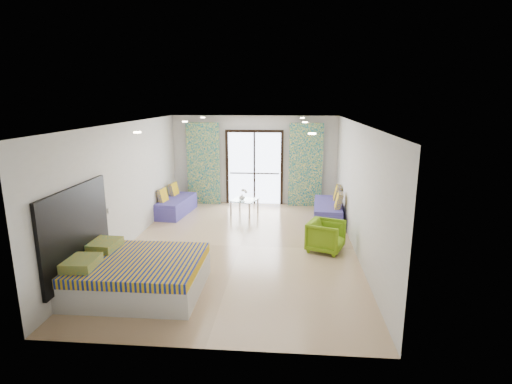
# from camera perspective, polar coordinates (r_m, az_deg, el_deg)

# --- Properties ---
(floor) EXTENTS (5.00, 7.50, 0.01)m
(floor) POSITION_cam_1_polar(r_m,az_deg,el_deg) (8.96, -2.30, -7.72)
(floor) COLOR tan
(floor) RESTS_ON ground
(ceiling) EXTENTS (5.00, 7.50, 0.01)m
(ceiling) POSITION_cam_1_polar(r_m,az_deg,el_deg) (8.38, -2.47, 9.79)
(ceiling) COLOR silver
(ceiling) RESTS_ON ground
(wall_back) EXTENTS (5.00, 0.01, 2.70)m
(wall_back) POSITION_cam_1_polar(r_m,az_deg,el_deg) (12.24, -0.22, 4.55)
(wall_back) COLOR silver
(wall_back) RESTS_ON ground
(wall_front) EXTENTS (5.00, 0.01, 2.70)m
(wall_front) POSITION_cam_1_polar(r_m,az_deg,el_deg) (5.02, -7.71, -8.58)
(wall_front) COLOR silver
(wall_front) RESTS_ON ground
(wall_left) EXTENTS (0.01, 7.50, 2.70)m
(wall_left) POSITION_cam_1_polar(r_m,az_deg,el_deg) (9.21, -18.01, 0.98)
(wall_left) COLOR silver
(wall_left) RESTS_ON ground
(wall_right) EXTENTS (0.01, 7.50, 2.70)m
(wall_right) POSITION_cam_1_polar(r_m,az_deg,el_deg) (8.63, 14.33, 0.42)
(wall_right) COLOR silver
(wall_right) RESTS_ON ground
(balcony_door) EXTENTS (1.76, 0.08, 2.28)m
(balcony_door) POSITION_cam_1_polar(r_m,az_deg,el_deg) (12.22, -0.23, 4.10)
(balcony_door) COLOR black
(balcony_door) RESTS_ON floor
(balcony_rail) EXTENTS (1.52, 0.03, 0.04)m
(balcony_rail) POSITION_cam_1_polar(r_m,az_deg,el_deg) (12.28, -0.22, 2.69)
(balcony_rail) COLOR #595451
(balcony_rail) RESTS_ON balcony_door
(curtain_left) EXTENTS (1.00, 0.10, 2.50)m
(curtain_left) POSITION_cam_1_polar(r_m,az_deg,el_deg) (12.31, -7.52, 4.01)
(curtain_left) COLOR silver
(curtain_left) RESTS_ON floor
(curtain_right) EXTENTS (1.00, 0.10, 2.50)m
(curtain_right) POSITION_cam_1_polar(r_m,az_deg,el_deg) (12.04, 7.09, 3.82)
(curtain_right) COLOR silver
(curtain_right) RESTS_ON floor
(downlight_a) EXTENTS (0.12, 0.12, 0.02)m
(downlight_a) POSITION_cam_1_polar(r_m,az_deg,el_deg) (6.78, -16.60, 8.17)
(downlight_a) COLOR #FFE0B2
(downlight_a) RESTS_ON ceiling
(downlight_b) EXTENTS (0.12, 0.12, 0.02)m
(downlight_b) POSITION_cam_1_polar(r_m,az_deg,el_deg) (6.33, 8.02, 8.26)
(downlight_b) COLOR #FFE0B2
(downlight_b) RESTS_ON ceiling
(downlight_c) EXTENTS (0.12, 0.12, 0.02)m
(downlight_c) POSITION_cam_1_polar(r_m,az_deg,el_deg) (9.63, -10.13, 9.87)
(downlight_c) COLOR #FFE0B2
(downlight_c) RESTS_ON ceiling
(downlight_d) EXTENTS (0.12, 0.12, 0.02)m
(downlight_d) POSITION_cam_1_polar(r_m,az_deg,el_deg) (9.32, 7.02, 9.87)
(downlight_d) COLOR #FFE0B2
(downlight_d) RESTS_ON ceiling
(downlight_e) EXTENTS (0.12, 0.12, 0.02)m
(downlight_e) POSITION_cam_1_polar(r_m,az_deg,el_deg) (11.57, -7.59, 10.50)
(downlight_e) COLOR #FFE0B2
(downlight_e) RESTS_ON ceiling
(downlight_f) EXTENTS (0.12, 0.12, 0.02)m
(downlight_f) POSITION_cam_1_polar(r_m,az_deg,el_deg) (11.32, 6.64, 10.47)
(downlight_f) COLOR #FFE0B2
(downlight_f) RESTS_ON ceiling
(headboard) EXTENTS (0.06, 2.10, 1.50)m
(headboard) POSITION_cam_1_polar(r_m,az_deg,el_deg) (7.32, -24.23, -5.08)
(headboard) COLOR black
(headboard) RESTS_ON floor
(switch_plate) EXTENTS (0.02, 0.10, 0.10)m
(switch_plate) POSITION_cam_1_polar(r_m,az_deg,el_deg) (8.39, -20.24, -2.47)
(switch_plate) COLOR silver
(switch_plate) RESTS_ON wall_left
(bed) EXTENTS (2.12, 1.73, 0.73)m
(bed) POSITION_cam_1_polar(r_m,az_deg,el_deg) (7.17, -16.64, -11.19)
(bed) COLOR silver
(bed) RESTS_ON floor
(daybed_left) EXTENTS (0.83, 1.71, 0.81)m
(daybed_left) POSITION_cam_1_polar(r_m,az_deg,el_deg) (11.52, -11.36, -1.86)
(daybed_left) COLOR #4A429E
(daybed_left) RESTS_ON floor
(daybed_right) EXTENTS (0.84, 1.87, 0.90)m
(daybed_right) POSITION_cam_1_polar(r_m,az_deg,el_deg) (10.76, 10.28, -2.73)
(daybed_right) COLOR #4A429E
(daybed_right) RESTS_ON floor
(coffee_table) EXTENTS (0.83, 0.83, 0.75)m
(coffee_table) POSITION_cam_1_polar(r_m,az_deg,el_deg) (11.20, -1.67, -1.33)
(coffee_table) COLOR silver
(coffee_table) RESTS_ON floor
(vase) EXTENTS (0.21, 0.22, 0.16)m
(vase) POSITION_cam_1_polar(r_m,az_deg,el_deg) (11.15, -2.01, -0.73)
(vase) COLOR white
(vase) RESTS_ON coffee_table
(armchair) EXTENTS (0.87, 0.90, 0.73)m
(armchair) POSITION_cam_1_polar(r_m,az_deg,el_deg) (8.70, 9.96, -6.01)
(armchair) COLOR #699513
(armchair) RESTS_ON floor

